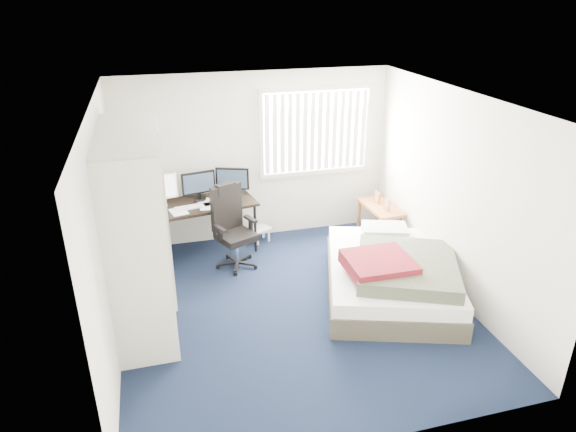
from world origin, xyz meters
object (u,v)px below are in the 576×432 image
at_px(office_chair, 233,235).
at_px(bed, 391,274).
at_px(desk, 198,201).
at_px(nightstand, 380,210).

distance_m(office_chair, bed, 2.19).
bearing_deg(bed, desk, 140.68).
distance_m(office_chair, nightstand, 2.27).
relative_size(desk, bed, 0.69).
bearing_deg(desk, nightstand, -6.80).
distance_m(desk, office_chair, 0.72).
distance_m(desk, bed, 2.84).
relative_size(office_chair, bed, 0.48).
relative_size(desk, nightstand, 1.99).
bearing_deg(nightstand, bed, -109.00).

